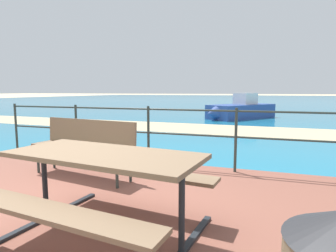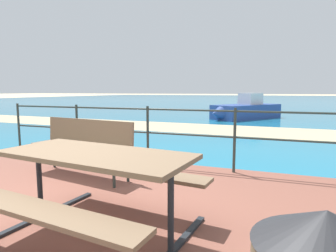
{
  "view_description": "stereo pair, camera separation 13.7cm",
  "coord_description": "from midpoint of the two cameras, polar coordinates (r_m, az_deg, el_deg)",
  "views": [
    {
      "loc": [
        1.87,
        -2.06,
        1.33
      ],
      "look_at": [
        0.17,
        2.94,
        0.68
      ],
      "focal_mm": 30.24,
      "sensor_mm": 36.0,
      "label": 1
    },
    {
      "loc": [
        2.0,
        -2.01,
        1.33
      ],
      "look_at": [
        0.17,
        2.94,
        0.68
      ],
      "focal_mm": 30.24,
      "sensor_mm": 36.0,
      "label": 2
    }
  ],
  "objects": [
    {
      "name": "ground_plane",
      "position": [
        3.11,
        -22.2,
        -18.85
      ],
      "size": [
        240.0,
        240.0,
        0.0
      ],
      "primitive_type": "plane",
      "color": "beige"
    },
    {
      "name": "patio_paving",
      "position": [
        3.1,
        -22.23,
        -18.35
      ],
      "size": [
        6.4,
        5.2,
        0.06
      ],
      "primitive_type": "cube",
      "color": "brown",
      "rests_on": "ground"
    },
    {
      "name": "sea_water",
      "position": [
        42.1,
        17.64,
        4.96
      ],
      "size": [
        90.0,
        90.0,
        0.01
      ],
      "primitive_type": "cube",
      "color": "teal",
      "rests_on": "ground"
    },
    {
      "name": "beach_strip",
      "position": [
        10.03,
        8.92,
        -0.59
      ],
      "size": [
        54.06,
        4.3,
        0.01
      ],
      "primitive_type": "cube",
      "rotation": [
        0.0,
        0.0,
        -0.03
      ],
      "color": "tan",
      "rests_on": "ground"
    },
    {
      "name": "picnic_table",
      "position": [
        2.55,
        -12.84,
        -9.09
      ],
      "size": [
        1.85,
        1.57,
        0.75
      ],
      "rotation": [
        0.0,
        0.0,
        -0.12
      ],
      "color": "#7A6047",
      "rests_on": "patio_paving"
    },
    {
      "name": "park_bench",
      "position": [
        4.42,
        -15.82,
        -2.98
      ],
      "size": [
        1.75,
        0.68,
        0.84
      ],
      "rotation": [
        0.0,
        0.0,
        -0.16
      ],
      "color": "#7A6047",
      "rests_on": "patio_paving"
    },
    {
      "name": "railing_fence",
      "position": [
        4.88,
        -3.31,
        -0.28
      ],
      "size": [
        5.94,
        0.04,
        1.01
      ],
      "color": "#2D3833",
      "rests_on": "patio_paving"
    },
    {
      "name": "boat_mid",
      "position": [
        14.08,
        15.62,
        3.08
      ],
      "size": [
        3.15,
        3.89,
        1.22
      ],
      "rotation": [
        0.0,
        0.0,
        4.11
      ],
      "color": "#2D478C",
      "rests_on": "sea_water"
    }
  ]
}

